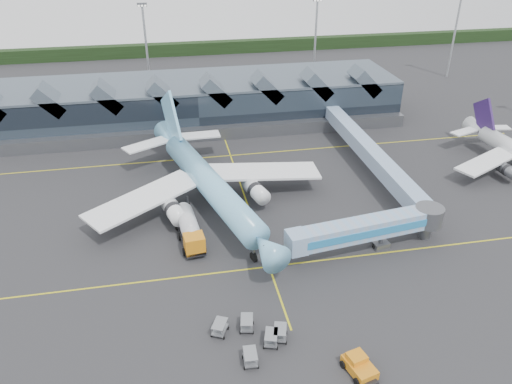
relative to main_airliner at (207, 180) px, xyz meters
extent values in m
plane|color=#27272A|center=(6.36, -10.25, -4.35)|extent=(260.00, 260.00, 0.00)
cube|color=gold|center=(6.36, -18.25, -4.35)|extent=(120.00, 0.25, 0.01)
cube|color=gold|center=(6.36, 17.75, -4.35)|extent=(120.00, 0.25, 0.01)
cube|color=gold|center=(6.36, -0.25, -4.35)|extent=(0.25, 60.00, 0.01)
cube|color=black|center=(6.36, 99.75, -2.35)|extent=(260.00, 4.00, 4.00)
cube|color=black|center=(1.36, 37.75, 0.15)|extent=(90.00, 20.00, 9.00)
cube|color=#47545F|center=(1.36, 37.75, 4.85)|extent=(90.00, 20.00, 0.60)
cube|color=#5A5C62|center=(1.36, 26.75, -3.05)|extent=(90.00, 2.50, 2.60)
cube|color=#47545F|center=(-27.64, 30.75, 4.95)|extent=(6.43, 6.00, 6.43)
cube|color=#47545F|center=(-16.64, 30.75, 4.95)|extent=(6.43, 6.00, 6.43)
cube|color=#47545F|center=(-5.64, 30.75, 4.95)|extent=(6.43, 6.00, 6.43)
cube|color=#47545F|center=(5.36, 30.75, 4.95)|extent=(6.43, 6.00, 6.43)
cube|color=#47545F|center=(16.36, 30.75, 4.95)|extent=(6.43, 6.00, 6.43)
cube|color=#47545F|center=(27.36, 30.75, 4.95)|extent=(6.43, 6.00, 6.43)
cube|color=#47545F|center=(38.36, 30.75, 4.95)|extent=(6.43, 6.00, 6.43)
cylinder|color=#979BA0|center=(-8.64, 61.75, 6.65)|extent=(0.56, 0.56, 22.00)
cube|color=#5A5C62|center=(-8.64, 61.75, 17.65)|extent=(2.40, 0.50, 0.90)
cylinder|color=#979BA0|center=(36.36, 61.75, 6.65)|extent=(0.56, 0.56, 22.00)
cylinder|color=#979BA0|center=(76.36, 59.75, 6.65)|extent=(0.56, 0.56, 22.00)
cylinder|color=#6FB2E0|center=(0.40, -1.45, 0.02)|extent=(12.74, 32.70, 4.05)
cone|color=#6FB2E0|center=(5.58, -19.96, 0.02)|extent=(5.42, 6.51, 4.05)
cube|color=black|center=(5.77, -20.64, 0.87)|extent=(1.57, 0.74, 0.48)
cone|color=#6FB2E0|center=(-5.03, 17.97, 0.32)|extent=(5.92, 8.32, 4.05)
cube|color=white|center=(-9.94, -2.92, -0.69)|extent=(18.70, 15.27, 1.34)
cube|color=white|center=(10.01, 2.66, -0.69)|extent=(18.64, 6.85, 1.34)
cylinder|color=white|center=(-5.61, -5.56, -1.70)|extent=(3.93, 6.09, 2.51)
cylinder|color=white|center=(7.69, -1.84, -1.70)|extent=(3.93, 6.09, 2.51)
cube|color=#6FB2E0|center=(-4.52, 16.16, 4.55)|extent=(3.25, 10.11, 11.16)
cube|color=white|center=(-9.45, 15.27, 0.32)|extent=(8.96, 7.03, 0.27)
cube|color=white|center=(0.15, 17.96, 0.32)|extent=(8.53, 3.52, 0.27)
cylinder|color=#5A5C62|center=(4.57, -16.35, -3.18)|extent=(0.30, 0.30, 2.34)
cylinder|color=#5A5C62|center=(-3.29, -1.02, -3.18)|extent=(0.30, 0.30, 2.34)
cylinder|color=#5A5C62|center=(3.34, 0.84, -3.18)|extent=(0.30, 0.30, 2.34)
cylinder|color=black|center=(4.57, -16.35, -3.93)|extent=(0.87, 1.57, 1.50)
cone|color=white|center=(56.29, 13.62, -0.71)|extent=(3.64, 5.34, 3.16)
cube|color=white|center=(50.18, 0.37, -1.50)|extent=(13.69, 9.04, 1.06)
cylinder|color=#5A5C62|center=(52.89, -1.96, -2.29)|extent=(2.32, 3.97, 1.96)
cube|color=#311B52|center=(56.42, 12.36, 2.22)|extent=(1.17, 7.11, 7.70)
cube|color=white|center=(52.84, 12.32, -0.71)|extent=(6.42, 4.11, 0.26)
cube|color=white|center=(59.93, 13.02, -0.71)|extent=(6.28, 3.06, 0.26)
cylinder|color=#5A5C62|center=(54.87, 0.77, -3.44)|extent=(0.29, 0.29, 1.83)
cube|color=#80A9D6|center=(20.13, -17.11, -0.64)|extent=(18.89, 5.30, 2.71)
cube|color=#247BB6|center=(20.32, -18.54, -0.64)|extent=(18.53, 2.63, 1.12)
cube|color=#80A9D6|center=(9.95, -18.49, -0.64)|extent=(2.81, 3.29, 2.80)
cylinder|color=#5A5C62|center=(22.91, -16.73, -2.49)|extent=(0.65, 0.65, 3.71)
cube|color=#5A5C62|center=(22.91, -16.73, -3.93)|extent=(2.47, 2.15, 0.84)
cylinder|color=black|center=(21.98, -16.85, -4.02)|extent=(0.48, 0.88, 0.84)
cylinder|color=black|center=(23.83, -16.60, -4.02)|extent=(0.48, 0.88, 0.84)
cylinder|color=#5A5C62|center=(30.31, -15.72, -0.64)|extent=(4.11, 4.11, 2.80)
cylinder|color=#5A5C62|center=(30.31, -15.72, -2.49)|extent=(1.68, 1.68, 3.71)
cube|color=black|center=(-3.64, -9.99, -3.50)|extent=(3.77, 10.44, 0.57)
cube|color=orange|center=(-3.24, -13.82, -2.31)|extent=(2.97, 2.77, 2.50)
cube|color=black|center=(-3.15, -14.73, -1.74)|extent=(2.50, 0.43, 1.13)
cylinder|color=silver|center=(-3.78, -8.63, -1.97)|extent=(3.28, 6.82, 2.61)
sphere|color=silver|center=(-4.12, -5.36, -1.97)|extent=(2.50, 2.50, 2.50)
sphere|color=silver|center=(-3.44, -11.91, -1.97)|extent=(2.50, 2.50, 2.50)
cylinder|color=black|center=(-4.70, -13.52, -3.78)|extent=(0.51, 1.17, 1.13)
cylinder|color=black|center=(-1.88, -13.23, -3.78)|extent=(0.51, 1.17, 1.13)
cylinder|color=black|center=(-5.11, -9.57, -3.78)|extent=(0.51, 1.17, 1.13)
cylinder|color=black|center=(-2.29, -9.28, -3.78)|extent=(0.51, 1.17, 1.13)
cylinder|color=black|center=(-5.41, -6.75, -3.78)|extent=(0.51, 1.17, 1.13)
cylinder|color=black|center=(-2.58, -6.45, -3.78)|extent=(0.51, 1.17, 1.13)
cube|color=orange|center=(11.77, -37.29, -3.63)|extent=(3.11, 4.14, 1.03)
cube|color=orange|center=(11.62, -36.70, -2.86)|extent=(2.20, 2.05, 0.72)
cube|color=black|center=(12.26, -39.18, -3.89)|extent=(1.60, 1.15, 0.31)
cylinder|color=black|center=(10.94, -38.78, -3.94)|extent=(0.50, 0.87, 0.82)
cylinder|color=black|center=(13.22, -38.19, -3.94)|extent=(0.50, 0.87, 0.82)
cylinder|color=black|center=(10.32, -36.40, -3.94)|extent=(0.50, 0.87, 0.82)
cylinder|color=black|center=(12.60, -35.80, -3.94)|extent=(0.50, 0.87, 0.82)
cube|color=gray|center=(1.40, -29.02, -3.81)|extent=(1.78, 2.39, 0.15)
cube|color=gray|center=(1.40, -29.02, -2.88)|extent=(1.78, 2.39, 0.08)
cylinder|color=black|center=(2.28, -28.39, -4.17)|extent=(0.19, 0.37, 0.35)
cube|color=gray|center=(3.64, -31.76, -3.81)|extent=(1.95, 2.47, 0.15)
cube|color=gray|center=(3.64, -31.76, -2.88)|extent=(1.95, 2.47, 0.08)
cylinder|color=black|center=(4.58, -31.23, -4.17)|extent=(0.22, 0.37, 0.35)
cube|color=gray|center=(-1.71, -29.09, -3.81)|extent=(2.18, 2.55, 0.15)
cube|color=gray|center=(-1.71, -29.09, -2.88)|extent=(2.18, 2.55, 0.08)
cylinder|color=black|center=(-0.71, -28.70, -4.17)|extent=(0.26, 0.37, 0.35)
cube|color=gray|center=(0.89, -34.01, -3.81)|extent=(1.48, 2.23, 0.15)
cube|color=gray|center=(0.89, -34.01, -2.88)|extent=(1.48, 2.23, 0.08)
cylinder|color=black|center=(1.67, -33.26, -4.17)|extent=(0.13, 0.36, 0.35)
cube|color=gray|center=(4.78, -31.19, -3.81)|extent=(1.92, 2.46, 0.15)
cube|color=gray|center=(4.78, -31.19, -2.88)|extent=(1.92, 2.46, 0.08)
cylinder|color=black|center=(5.71, -30.64, -4.17)|extent=(0.21, 0.37, 0.35)
camera|label=1|loc=(-5.57, -70.69, 37.35)|focal=35.00mm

